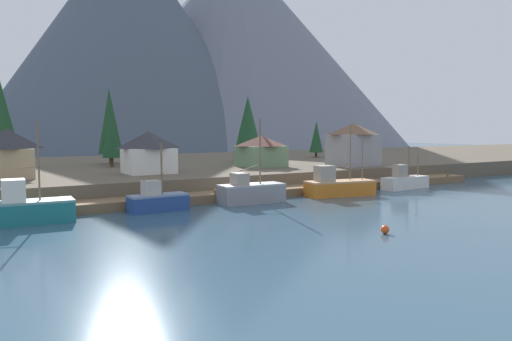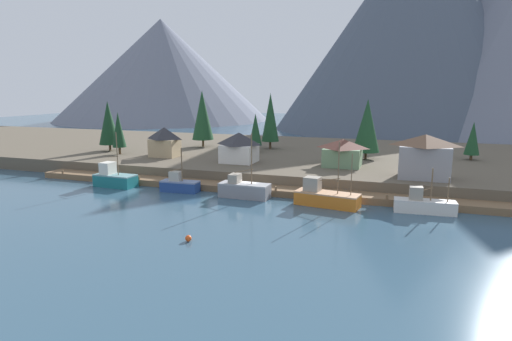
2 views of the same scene
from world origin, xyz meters
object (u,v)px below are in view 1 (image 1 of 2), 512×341
Objects in this scene: conifer_near_left at (316,137)px; house_tan at (7,153)px; fishing_boat_grey at (251,192)px; channel_buoy at (385,229)px; fishing_boat_white at (405,181)px; conifer_mid_right at (1,118)px; fishing_boat_blue at (157,201)px; conifer_back_left at (110,121)px; conifer_centre at (111,135)px; fishing_boat_orange at (338,186)px; house_white at (149,152)px; fishing_boat_teal at (29,208)px; conifer_mid_left at (248,125)px; house_green at (261,151)px; house_grey at (354,144)px.

house_tan is at bearing -164.86° from conifer_near_left.
channel_buoy is at bearing -85.40° from fishing_boat_grey.
conifer_mid_right reaches higher than fishing_boat_white.
fishing_boat_blue is 0.53× the size of conifer_mid_right.
conifer_back_left reaches higher than conifer_centre.
fishing_boat_orange reaches higher than channel_buoy.
conifer_mid_right is 18.87× the size of channel_buoy.
channel_buoy is (24.00, -52.90, -9.61)m from conifer_mid_right.
house_white is at bearing -157.54° from conifer_near_left.
conifer_back_left is (-19.05, 35.70, 8.43)m from fishing_boat_orange.
fishing_boat_blue is 0.72× the size of fishing_boat_grey.
conifer_back_left reaches higher than fishing_boat_grey.
fishing_boat_blue is 0.76× the size of fishing_boat_orange.
fishing_boat_teal is at bearing 178.93° from fishing_boat_blue.
conifer_mid_left is 1.40× the size of conifer_centre.
fishing_boat_white is at bearing 1.77° from fishing_boat_grey.
conifer_near_left is 42.98m from conifer_centre.
conifer_mid_left is 23.40m from conifer_back_left.
fishing_boat_orange is at bearing -96.09° from conifer_mid_left.
fishing_boat_orange is 22.07m from channel_buoy.
house_white is 9.12× the size of channel_buoy.
house_green is (-0.23, 18.21, 3.73)m from fishing_boat_orange.
house_grey is 0.66× the size of conifer_mid_left.
conifer_mid_right reaches higher than house_green.
fishing_boat_teal reaches higher than fishing_boat_orange.
fishing_boat_grey reaches higher than fishing_boat_orange.
fishing_boat_teal is 66.45m from conifer_near_left.
channel_buoy is (9.25, -48.42, -7.03)m from conifer_centre.
conifer_centre is at bearing 175.97° from conifer_mid_left.
fishing_boat_grey is 1.62× the size of house_tan.
conifer_centre is 49.79m from channel_buoy.
fishing_boat_orange is 1.37× the size of house_green.
conifer_back_left is at bearing 90.04° from house_white.
conifer_mid_left is (-9.85, 26.99, 7.97)m from fishing_boat_white.
conifer_mid_right is 15.64m from conifer_centre.
fishing_boat_orange is 36.38m from conifer_centre.
house_grey is at bearing 85.75° from fishing_boat_white.
fishing_boat_orange is 29.02m from conifer_mid_left.
fishing_boat_grey reaches higher than fishing_boat_white.
fishing_boat_grey is 1.30× the size of conifer_near_left.
conifer_back_left is 18.03× the size of channel_buoy.
house_green reaches higher than fishing_boat_white.
house_green is 0.91× the size of conifer_near_left.
house_tan is 16.72m from house_white.
fishing_boat_grey is (10.96, -0.21, 0.16)m from fishing_boat_blue.
conifer_centre reaches higher than fishing_boat_blue.
house_tan is at bearing -178.74° from house_green.
conifer_mid_right is at bearing 155.83° from house_green.
conifer_mid_left is at bearing 121.67° from house_grey.
house_green is at bearing -146.53° from conifer_near_left.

